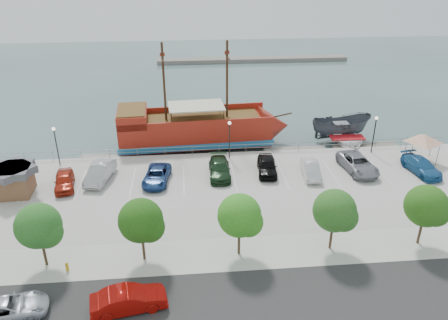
{
  "coord_description": "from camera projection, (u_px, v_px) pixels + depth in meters",
  "views": [
    {
      "loc": [
        -4.53,
        -36.14,
        20.67
      ],
      "look_at": [
        -1.0,
        2.0,
        2.0
      ],
      "focal_mm": 35.0,
      "sensor_mm": 36.0,
      "label": 1
    }
  ],
  "objects": [
    {
      "name": "shed",
      "position": [
        13.0,
        180.0,
        40.11
      ],
      "size": [
        3.51,
        3.51,
        2.76
      ],
      "rotation": [
        0.0,
        0.0,
        0.05
      ],
      "color": "brown",
      "rests_on": "land_slab"
    },
    {
      "name": "speedboat",
      "position": [
        347.0,
        141.0,
        52.61
      ],
      "size": [
        4.9,
        6.76,
        1.38
      ],
      "primitive_type": "imported",
      "rotation": [
        0.0,
        0.0,
        -0.02
      ],
      "color": "white",
      "rests_on": "ground"
    },
    {
      "name": "street",
      "position": [
        266.0,
        312.0,
        27.46
      ],
      "size": [
        100.0,
        8.0,
        0.04
      ],
      "primitive_type": "cube",
      "color": "#292929",
      "rests_on": "land_slab"
    },
    {
      "name": "dock_east",
      "position": [
        366.0,
        149.0,
        51.74
      ],
      "size": [
        7.95,
        2.93,
        0.44
      ],
      "primitive_type": "cube",
      "rotation": [
        0.0,
        0.0,
        0.09
      ],
      "color": "slate",
      "rests_on": "ground"
    },
    {
      "name": "fire_hydrant",
      "position": [
        67.0,
        266.0,
        30.84
      ],
      "size": [
        0.24,
        0.24,
        0.7
      ],
      "rotation": [
        0.0,
        0.0,
        0.35
      ],
      "color": "gold",
      "rests_on": "sidewalk"
    },
    {
      "name": "street_sedan",
      "position": [
        129.0,
        300.0,
        27.37
      ],
      "size": [
        4.98,
        2.52,
        1.57
      ],
      "primitive_type": "imported",
      "rotation": [
        0.0,
        0.0,
        1.76
      ],
      "color": "#900B07",
      "rests_on": "street"
    },
    {
      "name": "tree_f",
      "position": [
        428.0,
        207.0,
        32.41
      ],
      "size": [
        3.3,
        3.2,
        5.0
      ],
      "color": "#473321",
      "rests_on": "sidewalk"
    },
    {
      "name": "street_van",
      "position": [
        7.0,
        309.0,
        26.81
      ],
      "size": [
        5.26,
        3.19,
        1.36
      ],
      "primitive_type": "imported",
      "rotation": [
        0.0,
        0.0,
        1.77
      ],
      "color": "#A4A9B4",
      "rests_on": "street"
    },
    {
      "name": "parked_car_c",
      "position": [
        157.0,
        176.0,
        42.47
      ],
      "size": [
        2.95,
        5.21,
        1.37
      ],
      "primitive_type": "imported",
      "rotation": [
        0.0,
        0.0,
        -0.14
      ],
      "color": "navy",
      "rests_on": "land_slab"
    },
    {
      "name": "parked_car_h",
      "position": [
        421.0,
        166.0,
        44.23
      ],
      "size": [
        2.81,
        5.34,
        1.48
      ],
      "primitive_type": "imported",
      "rotation": [
        0.0,
        0.0,
        0.15
      ],
      "color": "#215C95",
      "rests_on": "land_slab"
    },
    {
      "name": "parked_car_e",
      "position": [
        267.0,
        166.0,
        44.19
      ],
      "size": [
        2.34,
        4.83,
        1.59
      ],
      "primitive_type": "imported",
      "rotation": [
        0.0,
        0.0,
        -0.1
      ],
      "color": "black",
      "rests_on": "land_slab"
    },
    {
      "name": "pirate_ship",
      "position": [
        207.0,
        129.0,
        52.04
      ],
      "size": [
        20.93,
        6.93,
        13.09
      ],
      "rotation": [
        0.0,
        0.0,
        0.06
      ],
      "color": "maroon",
      "rests_on": "ground"
    },
    {
      "name": "dock_mid",
      "position": [
        296.0,
        151.0,
        51.04
      ],
      "size": [
        7.31,
        2.11,
        0.42
      ],
      "primitive_type": "cube",
      "rotation": [
        0.0,
        0.0,
        -0.0
      ],
      "color": "gray",
      "rests_on": "ground"
    },
    {
      "name": "tree_c",
      "position": [
        143.0,
        222.0,
        30.67
      ],
      "size": [
        3.3,
        3.2,
        5.0
      ],
      "color": "#473321",
      "rests_on": "sidewalk"
    },
    {
      "name": "tree_d",
      "position": [
        242.0,
        217.0,
        31.25
      ],
      "size": [
        3.3,
        3.2,
        5.0
      ],
      "color": "#473321",
      "rests_on": "sidewalk"
    },
    {
      "name": "sidewalk",
      "position": [
        252.0,
        253.0,
        32.83
      ],
      "size": [
        100.0,
        4.0,
        0.05
      ],
      "primitive_type": "cube",
      "color": "beige",
      "rests_on": "land_slab"
    },
    {
      "name": "lamp_post_left",
      "position": [
        55.0,
        139.0,
        44.82
      ],
      "size": [
        0.36,
        0.36,
        4.28
      ],
      "color": "black",
      "rests_on": "land_slab"
    },
    {
      "name": "tree_b",
      "position": [
        40.0,
        227.0,
        30.09
      ],
      "size": [
        3.3,
        3.2,
        5.0
      ],
      "color": "#473321",
      "rests_on": "sidewalk"
    },
    {
      "name": "parked_car_g",
      "position": [
        358.0,
        164.0,
        44.6
      ],
      "size": [
        3.24,
        5.94,
        1.58
      ],
      "primitive_type": "imported",
      "rotation": [
        0.0,
        0.0,
        0.11
      ],
      "color": "gray",
      "rests_on": "land_slab"
    },
    {
      "name": "seawall_railing",
      "position": [
        228.0,
        149.0,
        48.53
      ],
      "size": [
        50.0,
        0.06,
        1.0
      ],
      "color": "gray",
      "rests_on": "land_slab"
    },
    {
      "name": "lamp_post_mid",
      "position": [
        229.0,
        133.0,
        46.31
      ],
      "size": [
        0.36,
        0.36,
        4.28
      ],
      "color": "black",
      "rests_on": "land_slab"
    },
    {
      "name": "far_shore",
      "position": [
        253.0,
        60.0,
        92.1
      ],
      "size": [
        40.0,
        3.0,
        0.8
      ],
      "primitive_type": "cube",
      "color": "slate",
      "rests_on": "ground"
    },
    {
      "name": "parked_car_b",
      "position": [
        100.0,
        172.0,
        42.78
      ],
      "size": [
        2.71,
        5.3,
        1.67
      ],
      "primitive_type": "imported",
      "rotation": [
        0.0,
        0.0,
        -0.2
      ],
      "color": "#ABACB0",
      "rests_on": "land_slab"
    },
    {
      "name": "dock_west",
      "position": [
        107.0,
        159.0,
        49.25
      ],
      "size": [
        6.44,
        2.31,
        0.36
      ],
      "primitive_type": "cube",
      "rotation": [
        0.0,
        0.0,
        -0.08
      ],
      "color": "gray",
      "rests_on": "ground"
    },
    {
      "name": "parked_car_d",
      "position": [
        220.0,
        169.0,
        43.69
      ],
      "size": [
        2.21,
        5.17,
        1.48
      ],
      "primitive_type": "imported",
      "rotation": [
        0.0,
        0.0,
        -0.03
      ],
      "color": "#17321A",
      "rests_on": "land_slab"
    },
    {
      "name": "tree_e",
      "position": [
        337.0,
        212.0,
        31.83
      ],
      "size": [
        3.3,
        3.2,
        5.0
      ],
      "color": "#473321",
      "rests_on": "sidewalk"
    },
    {
      "name": "parked_car_a",
      "position": [
        64.0,
        180.0,
        41.48
      ],
      "size": [
        2.53,
        4.6,
        1.48
      ],
      "primitive_type": "imported",
      "rotation": [
        0.0,
        0.0,
        0.19
      ],
      "color": "#A52512",
      "rests_on": "land_slab"
    },
    {
      "name": "lamp_post_right",
      "position": [
        375.0,
        128.0,
        47.64
      ],
      "size": [
        0.36,
        0.36,
        4.28
      ],
      "color": "black",
      "rests_on": "land_slab"
    },
    {
      "name": "canopy_tent",
      "position": [
        425.0,
        134.0,
        45.77
      ],
      "size": [
        5.17,
        5.17,
        3.5
      ],
      "rotation": [
        0.0,
        0.0,
        -0.27
      ],
      "color": "slate",
      "rests_on": "land_slab"
    },
    {
      "name": "parked_car_f",
      "position": [
        311.0,
        169.0,
        43.61
      ],
      "size": [
        1.86,
        4.42,
        1.42
      ],
      "primitive_type": "imported",
      "rotation": [
        0.0,
        0.0,
        -0.08
      ],
      "color": "silver",
      "rests_on": "land_slab"
    },
    {
      "name": "ground",
      "position": [
        236.0,
        196.0,
        42.22
      ],
      "size": [
        160.0,
        160.0,
        0.0
      ],
      "primitive_type": "plane",
      "color": "#3A5353"
    },
    {
      "name": "patrol_boat",
      "position": [
        341.0,
        129.0,
        54.07
      ],
      "size": [
        7.83,
        3.51,
        2.95
      ],
      "primitive_type": "imported",
      "rotation": [
        0.0,
        0.0,
        1.66
      ],
      "color": "#40444D",
      "rests_on": "ground"
    }
  ]
}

